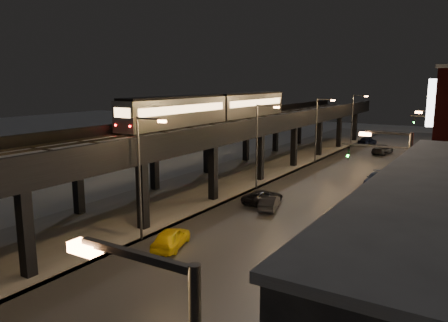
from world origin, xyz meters
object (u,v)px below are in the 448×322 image
Objects in this scene: car_far_white at (367,141)px; car_onc_white at (376,179)px; car_mid_dark at (382,150)px; subway_train at (217,107)px; car_onc_dark at (398,219)px; car_taxi at (171,239)px; car_mid_silver at (263,197)px; car_near_white at (269,203)px.

car_far_white is 31.15m from car_onc_white.
car_mid_dark is at bearing 100.56° from car_onc_white.
subway_train reaches higher than car_far_white.
car_onc_dark is 1.05× the size of car_onc_white.
car_onc_white is at bearing 12.94° from subway_train.
car_mid_dark is at bearing -111.57° from car_taxi.
subway_train is at bearing 145.42° from car_onc_dark.
car_taxi is 18.10m from car_onc_dark.
car_taxi reaches higher than car_mid_silver.
car_onc_white is (5.85, 14.95, -0.01)m from car_near_white.
car_mid_dark reaches higher than car_onc_dark.
subway_train is 20.21m from car_onc_white.
subway_train reaches higher than car_mid_silver.
car_mid_silver is 1.00× the size of car_onc_white.
car_mid_dark is (14.38, 25.80, -7.47)m from subway_train.
car_near_white is at bearing -111.02° from car_onc_white.
car_mid_dark is (3.38, 34.99, 0.13)m from car_mid_silver.
car_near_white is at bearing 106.02° from car_far_white.
car_onc_dark is (12.50, 13.10, -0.06)m from car_taxi.
car_near_white is at bearing 94.37° from car_mid_dark.
subway_train reaches higher than car_mid_dark.
subway_train is at bearing 86.66° from car_far_white.
car_mid_dark is 1.11× the size of car_onc_dark.
car_far_white reaches higher than car_taxi.
car_far_white is at bearing 105.76° from car_onc_white.
car_mid_dark is (3.75, 48.35, 0.04)m from car_taxi.
car_mid_silver is (-1.42, 1.56, -0.03)m from car_near_white.
car_mid_dark is 1.16× the size of car_onc_white.
car_near_white is 2.11m from car_mid_silver.
car_mid_silver is at bearing -118.14° from car_onc_white.
subway_train is at bearing -56.63° from car_near_white.
subway_train is 26.04m from car_taxi.
car_near_white is 0.89× the size of car_mid_silver.
car_far_white is 0.97× the size of car_onc_dark.
car_mid_silver is 0.87× the size of car_mid_dark.
car_near_white reaches higher than car_onc_white.
car_far_white is (9.99, 34.23, -7.45)m from subway_train.
car_taxi is 27.82m from car_onc_white.
car_far_white is (-4.39, 8.43, 0.02)m from car_mid_dark.
car_mid_silver is 35.16m from car_mid_dark.
car_mid_dark is 9.50m from car_far_white.
car_near_white is 45.05m from car_far_white.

